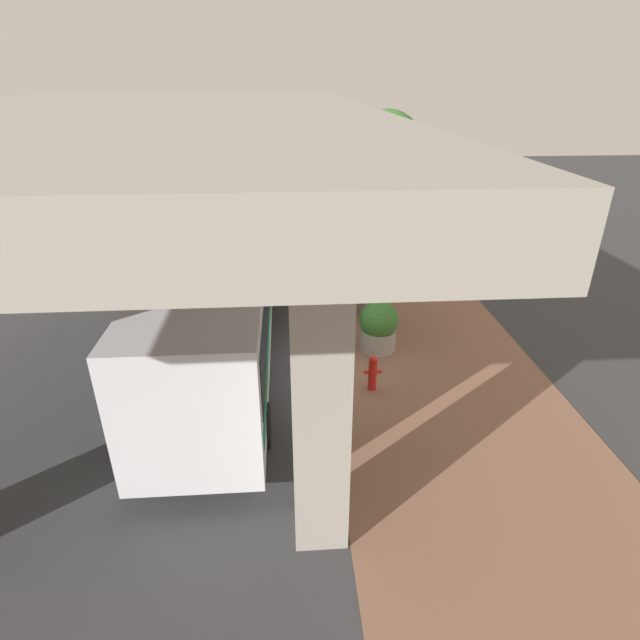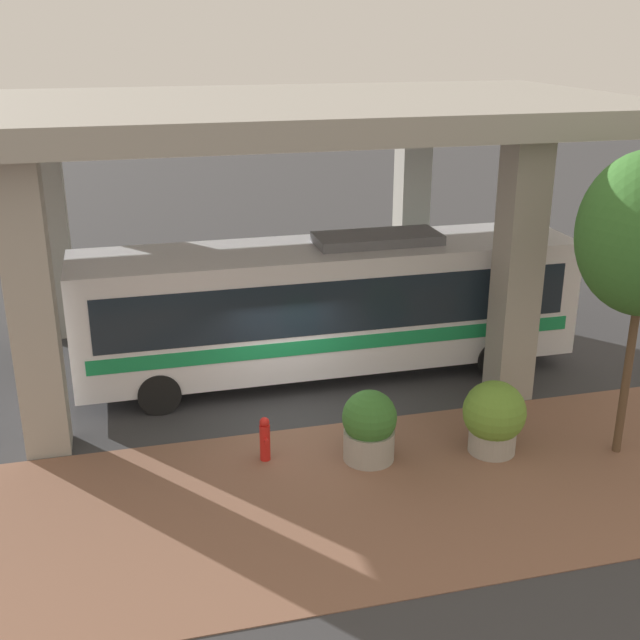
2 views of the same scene
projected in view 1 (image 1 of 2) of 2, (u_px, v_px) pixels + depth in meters
ground_plane at (325, 371)px, 13.86m from camera, size 80.00×80.00×0.00m
sidewalk_strip at (431, 367)px, 14.05m from camera, size 6.00×40.00×0.02m
overpass at (145, 145)px, 10.97m from camera, size 9.40×18.73×6.86m
bus at (222, 288)px, 14.11m from camera, size 2.76×12.56×3.65m
fire_hydrant at (373, 373)px, 12.83m from camera, size 0.45×0.22×0.99m
planter_front at (375, 290)px, 16.98m from camera, size 1.32×1.32×1.61m
planter_middle at (378, 326)px, 14.63m from camera, size 1.14×1.14×1.55m
street_tree_near at (386, 159)px, 17.61m from camera, size 2.72×2.72×6.39m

